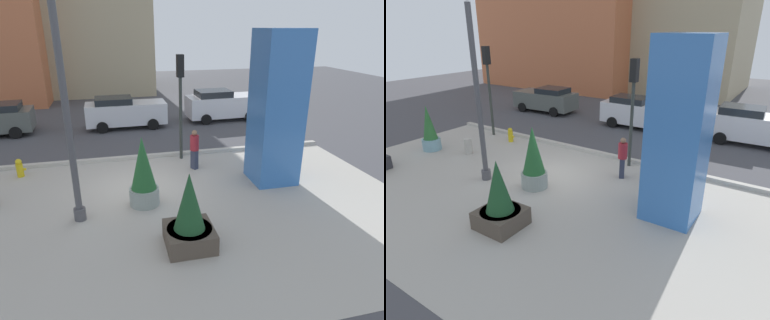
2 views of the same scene
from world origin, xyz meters
TOP-DOWN VIEW (x-y plane):
  - ground_plane at (0.00, 4.00)m, footprint 60.00×60.00m
  - plaza_pavement at (0.00, -2.00)m, footprint 18.00×10.00m
  - curb_strip at (0.00, 3.12)m, footprint 18.00×0.24m
  - lamp_post at (-2.04, -1.71)m, footprint 0.44×0.44m
  - art_pillar_blue at (4.96, -0.32)m, footprint 1.59×1.59m
  - potted_plant_curbside at (0.93, -3.80)m, footprint 1.29×1.29m
  - potted_plant_near_right at (-6.86, -0.83)m, footprint 0.86×0.86m
  - potted_plant_by_pillar at (0.00, -1.17)m, footprint 0.99×0.99m
  - fire_hydrant at (-4.53, 2.21)m, footprint 0.36×0.26m
  - concrete_bollard at (-4.93, -0.20)m, footprint 0.36×0.36m
  - traffic_light_corner at (2.06, 2.71)m, footprint 0.28×0.42m
  - traffic_light_far_side at (-6.18, 2.56)m, footprint 0.28×0.42m
  - car_curb_west at (-0.05, 8.39)m, footprint 4.56×1.97m
  - car_intersection at (5.99, 8.83)m, footprint 4.66×2.18m
  - car_far_lane at (-7.15, 8.48)m, footprint 4.41×2.26m
  - pedestrian_on_sidewalk at (2.35, 1.41)m, footprint 0.48×0.48m

SIDE VIEW (x-z plane):
  - ground_plane at x=0.00m, z-range 0.00..0.00m
  - plaza_pavement at x=0.00m, z-range -0.01..0.01m
  - curb_strip at x=0.00m, z-range 0.00..0.16m
  - fire_hydrant at x=-4.53m, z-range -0.01..0.74m
  - concrete_bollard at x=-4.93m, z-range 0.00..0.75m
  - potted_plant_curbside at x=0.93m, z-range -0.21..1.95m
  - car_far_lane at x=-7.15m, z-range 0.02..1.74m
  - car_curb_west at x=-0.05m, z-range 0.02..1.82m
  - pedestrian_on_sidewalk at x=2.35m, z-range 0.09..1.77m
  - car_intersection at x=5.99m, z-range 0.02..1.90m
  - potted_plant_near_right at x=-6.86m, z-range -0.14..2.07m
  - potted_plant_by_pillar at x=0.00m, z-range -0.09..2.27m
  - art_pillar_blue at x=4.96m, z-range 0.00..5.52m
  - traffic_light_corner at x=2.06m, z-range 0.79..5.29m
  - traffic_light_far_side at x=-6.18m, z-range 0.80..5.51m
  - lamp_post at x=-2.04m, z-range -0.08..6.65m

